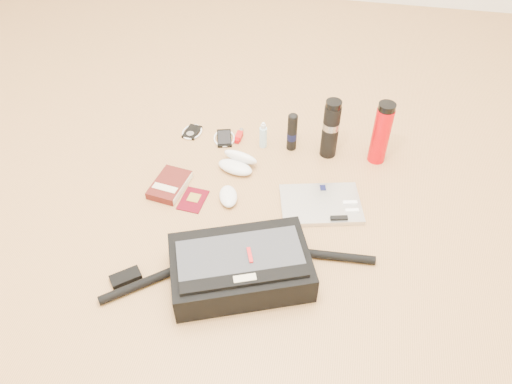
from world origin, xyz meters
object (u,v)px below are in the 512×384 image
at_px(book, 170,185).
at_px(thermos_red, 381,133).
at_px(thermos_black, 331,129).
at_px(messenger_bag, 240,267).
at_px(laptop, 321,204).

xyz_separation_m(book, thermos_red, (0.80, 0.33, 0.12)).
bearing_deg(thermos_black, messenger_bag, -108.14).
height_order(laptop, book, book).
bearing_deg(messenger_bag, thermos_red, 37.28).
relative_size(book, thermos_black, 0.74).
bearing_deg(book, laptop, 10.12).
xyz_separation_m(thermos_black, thermos_red, (0.20, 0.00, 0.00)).
bearing_deg(thermos_black, book, -151.00).
height_order(laptop, thermos_black, thermos_black).
bearing_deg(thermos_black, thermos_red, 0.90).
height_order(thermos_black, thermos_red, thermos_red).
bearing_deg(laptop, messenger_bag, -134.63).
height_order(messenger_bag, thermos_red, thermos_red).
xyz_separation_m(laptop, book, (-0.60, -0.01, 0.01)).
distance_m(laptop, thermos_red, 0.40).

